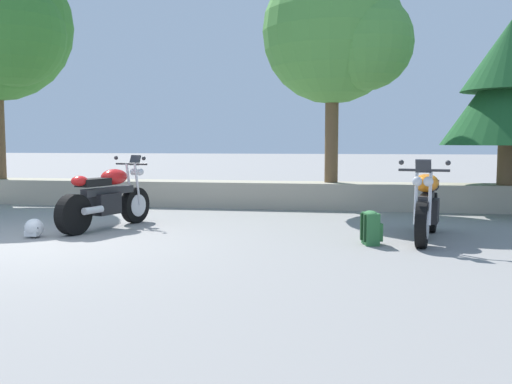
{
  "coord_description": "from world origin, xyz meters",
  "views": [
    {
      "loc": [
        4.4,
        -7.22,
        1.4
      ],
      "look_at": [
        2.99,
        1.2,
        0.65
      ],
      "focal_mm": 39.84,
      "sensor_mm": 36.0,
      "label": 1
    }
  ],
  "objects_px": {
    "motorcycle_red_near_left": "(107,199)",
    "pine_tree_mid_right": "(510,86)",
    "rider_backpack": "(371,227)",
    "motorcycle_orange_centre": "(426,206)",
    "rider_helmet": "(34,228)",
    "leafy_tree_mid_left": "(339,35)"
  },
  "relations": [
    {
      "from": "motorcycle_red_near_left",
      "to": "pine_tree_mid_right",
      "type": "relative_size",
      "value": 0.62
    },
    {
      "from": "rider_backpack",
      "to": "pine_tree_mid_right",
      "type": "bearing_deg",
      "value": 55.86
    },
    {
      "from": "motorcycle_orange_centre",
      "to": "rider_helmet",
      "type": "distance_m",
      "value": 5.74
    },
    {
      "from": "motorcycle_orange_centre",
      "to": "pine_tree_mid_right",
      "type": "distance_m",
      "value": 4.51
    },
    {
      "from": "motorcycle_red_near_left",
      "to": "rider_backpack",
      "type": "relative_size",
      "value": 4.28
    },
    {
      "from": "motorcycle_orange_centre",
      "to": "rider_helmet",
      "type": "xyz_separation_m",
      "value": [
        -5.67,
        -0.79,
        -0.35
      ]
    },
    {
      "from": "motorcycle_red_near_left",
      "to": "leafy_tree_mid_left",
      "type": "relative_size",
      "value": 0.44
    },
    {
      "from": "motorcycle_orange_centre",
      "to": "motorcycle_red_near_left",
      "type": "bearing_deg",
      "value": 177.17
    },
    {
      "from": "pine_tree_mid_right",
      "to": "leafy_tree_mid_left",
      "type": "bearing_deg",
      "value": 178.36
    },
    {
      "from": "leafy_tree_mid_left",
      "to": "pine_tree_mid_right",
      "type": "height_order",
      "value": "leafy_tree_mid_left"
    },
    {
      "from": "rider_helmet",
      "to": "pine_tree_mid_right",
      "type": "height_order",
      "value": "pine_tree_mid_right"
    },
    {
      "from": "motorcycle_red_near_left",
      "to": "pine_tree_mid_right",
      "type": "bearing_deg",
      "value": 25.22
    },
    {
      "from": "motorcycle_red_near_left",
      "to": "motorcycle_orange_centre",
      "type": "height_order",
      "value": "same"
    },
    {
      "from": "rider_helmet",
      "to": "motorcycle_red_near_left",
      "type": "bearing_deg",
      "value": 56.16
    },
    {
      "from": "rider_backpack",
      "to": "rider_helmet",
      "type": "relative_size",
      "value": 1.68
    },
    {
      "from": "leafy_tree_mid_left",
      "to": "rider_backpack",
      "type": "bearing_deg",
      "value": -82.37
    },
    {
      "from": "motorcycle_red_near_left",
      "to": "rider_helmet",
      "type": "xyz_separation_m",
      "value": [
        -0.69,
        -1.04,
        -0.35
      ]
    },
    {
      "from": "motorcycle_orange_centre",
      "to": "leafy_tree_mid_left",
      "type": "height_order",
      "value": "leafy_tree_mid_left"
    },
    {
      "from": "rider_helmet",
      "to": "leafy_tree_mid_left",
      "type": "xyz_separation_m",
      "value": [
        4.32,
        4.4,
        3.46
      ]
    },
    {
      "from": "motorcycle_red_near_left",
      "to": "rider_helmet",
      "type": "relative_size",
      "value": 7.18
    },
    {
      "from": "rider_backpack",
      "to": "leafy_tree_mid_left",
      "type": "xyz_separation_m",
      "value": [
        -0.56,
        4.17,
        3.35
      ]
    },
    {
      "from": "rider_helmet",
      "to": "pine_tree_mid_right",
      "type": "bearing_deg",
      "value": 29.41
    }
  ]
}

